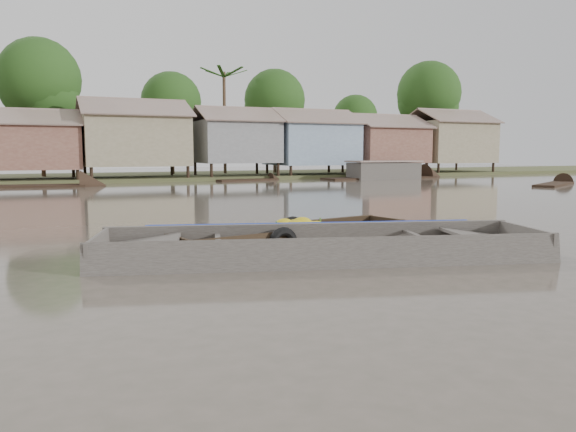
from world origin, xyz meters
name	(u,v)px	position (x,y,z in m)	size (l,w,h in m)	color
ground	(272,269)	(0.00, 0.00, 0.00)	(120.00, 120.00, 0.00)	#534D40
riverbank	(136,135)	(3.03, 31.86, 3.07)	(120.00, 12.47, 10.22)	#384723
banana_boat	(293,237)	(1.38, 2.18, 0.15)	(5.60, 2.31, 0.74)	black
viewer_boat	(323,254)	(1.22, 0.52, 0.07)	(8.36, 4.32, 0.65)	#3C3833
distant_boats	(311,178)	(12.97, 24.45, 0.21)	(45.49, 14.39, 1.38)	black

